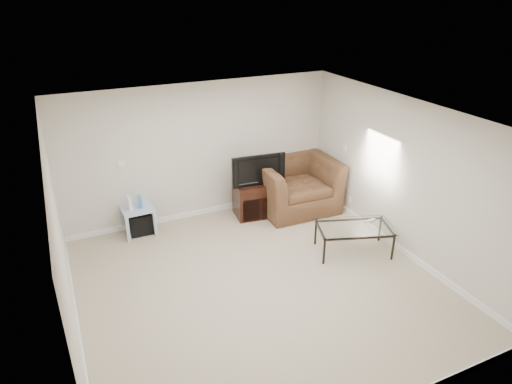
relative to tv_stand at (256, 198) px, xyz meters
name	(u,v)px	position (x,y,z in m)	size (l,w,h in m)	color
floor	(259,285)	(-0.90, -2.05, -0.33)	(5.00, 5.00, 0.00)	tan
ceiling	(260,119)	(-0.90, -2.05, 2.17)	(5.00, 5.00, 0.00)	white
wall_back	(200,152)	(-0.90, 0.45, 0.92)	(5.00, 0.02, 2.50)	silver
wall_left	(62,251)	(-3.40, -2.05, 0.92)	(0.02, 5.00, 2.50)	silver
wall_right	(405,178)	(1.60, -2.05, 0.92)	(0.02, 5.00, 2.50)	silver
plate_back	(121,164)	(-2.30, 0.44, 0.92)	(0.12, 0.02, 0.12)	white
plate_right_switch	(345,148)	(1.59, -0.45, 0.92)	(0.02, 0.09, 0.13)	white
plate_right_outlet	(350,200)	(1.59, -0.75, -0.03)	(0.02, 0.08, 0.12)	white
tv_stand	(256,198)	(0.00, 0.00, 0.00)	(0.80, 0.55, 0.66)	black
dvd_player	(257,189)	(-0.01, -0.04, 0.22)	(0.42, 0.29, 0.06)	black
television	(257,168)	(0.00, -0.03, 0.62)	(0.93, 0.19, 0.58)	black
side_table	(138,220)	(-2.17, 0.23, -0.08)	(0.53, 0.53, 0.50)	silver
subwoofer	(140,223)	(-2.14, 0.25, -0.15)	(0.39, 0.39, 0.39)	black
game_console	(129,203)	(-2.29, 0.20, 0.29)	(0.05, 0.17, 0.23)	white
game_case	(140,202)	(-2.10, 0.21, 0.27)	(0.05, 0.15, 0.20)	#337FCC
recliner	(295,176)	(0.80, -0.05, 0.32)	(1.50, 0.98, 1.31)	brown
coffee_table	(353,239)	(0.87, -1.87, -0.10)	(1.19, 0.67, 0.47)	black
remote	(370,220)	(1.21, -1.82, 0.15)	(0.19, 0.05, 0.02)	#B2B2B7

